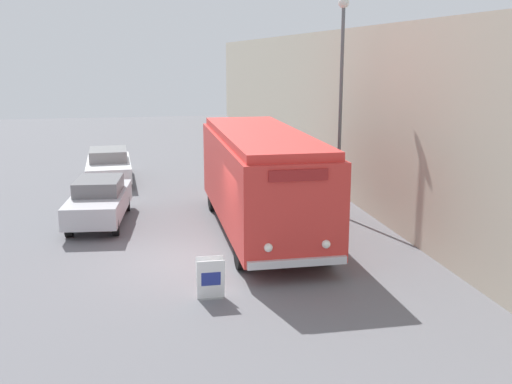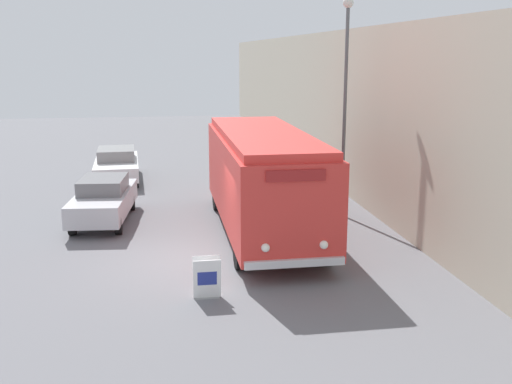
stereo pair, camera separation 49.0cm
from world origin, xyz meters
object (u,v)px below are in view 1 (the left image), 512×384
sign_board (211,279)px  parked_car_near (99,200)px  vintage_bus (261,177)px  parked_car_mid (109,165)px  streetlamp (341,81)px

sign_board → parked_car_near: size_ratio=0.22×
vintage_bus → parked_car_mid: (-5.18, 9.16, -1.10)m
vintage_bus → streetlamp: (3.14, 1.67, 2.90)m
streetlamp → parked_car_mid: bearing=138.0°
parked_car_mid → vintage_bus: bearing=-63.0°
vintage_bus → parked_car_mid: size_ratio=1.90×
sign_board → parked_car_near: 7.79m
vintage_bus → parked_car_mid: vintage_bus is taller
vintage_bus → parked_car_mid: 10.58m
sign_board → parked_car_mid: 14.46m
vintage_bus → parked_car_near: size_ratio=2.01×
parked_car_near → streetlamp: bearing=1.8°
vintage_bus → parked_car_near: bearing=156.9°
streetlamp → vintage_bus: bearing=-152.0°
vintage_bus → parked_car_near: (-5.18, 2.21, -1.07)m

